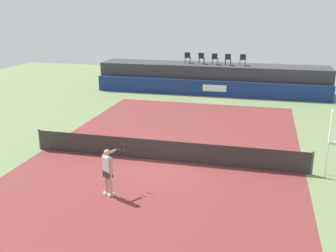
# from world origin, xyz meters

# --- Properties ---
(ground_plane) EXTENTS (48.00, 48.00, 0.00)m
(ground_plane) POSITION_xyz_m (0.00, 3.00, 0.00)
(ground_plane) COLOR #6B7F51
(court_inner) EXTENTS (12.00, 22.00, 0.00)m
(court_inner) POSITION_xyz_m (0.00, 0.00, 0.00)
(court_inner) COLOR maroon
(court_inner) RESTS_ON ground
(sponsor_wall) EXTENTS (18.00, 0.22, 1.20)m
(sponsor_wall) POSITION_xyz_m (0.00, 13.50, 0.60)
(sponsor_wall) COLOR navy
(sponsor_wall) RESTS_ON ground
(spectator_platform) EXTENTS (18.00, 2.80, 2.20)m
(spectator_platform) POSITION_xyz_m (0.00, 15.30, 1.10)
(spectator_platform) COLOR #38383D
(spectator_platform) RESTS_ON ground
(spectator_chair_far_left) EXTENTS (0.44, 0.44, 0.89)m
(spectator_chair_far_left) POSITION_xyz_m (-2.03, 15.37, 2.69)
(spectator_chair_far_left) COLOR #1E232D
(spectator_chair_far_left) RESTS_ON spectator_platform
(spectator_chair_left) EXTENTS (0.46, 0.46, 0.89)m
(spectator_chair_left) POSITION_xyz_m (-0.89, 15.26, 2.69)
(spectator_chair_left) COLOR #1E232D
(spectator_chair_left) RESTS_ON spectator_platform
(spectator_chair_center) EXTENTS (0.47, 0.47, 0.89)m
(spectator_chair_center) POSITION_xyz_m (0.19, 15.13, 2.69)
(spectator_chair_center) COLOR #1E232D
(spectator_chair_center) RESTS_ON spectator_platform
(spectator_chair_right) EXTENTS (0.44, 0.44, 0.89)m
(spectator_chair_right) POSITION_xyz_m (1.22, 15.09, 2.69)
(spectator_chair_right) COLOR #1E232D
(spectator_chair_right) RESTS_ON spectator_platform
(spectator_chair_far_right) EXTENTS (0.48, 0.48, 0.89)m
(spectator_chair_far_right) POSITION_xyz_m (2.36, 15.15, 2.69)
(spectator_chair_far_right) COLOR #1E232D
(spectator_chair_far_right) RESTS_ON spectator_platform
(umpire_chair) EXTENTS (0.48, 0.48, 2.76)m
(umpire_chair) POSITION_xyz_m (6.82, 0.01, 1.59)
(umpire_chair) COLOR white
(umpire_chair) RESTS_ON ground
(tennis_net) EXTENTS (12.40, 0.02, 0.95)m
(tennis_net) POSITION_xyz_m (0.00, 0.00, 0.47)
(tennis_net) COLOR #2D2D2D
(tennis_net) RESTS_ON ground
(net_post_near) EXTENTS (0.10, 0.10, 1.00)m
(net_post_near) POSITION_xyz_m (-6.20, 0.00, 0.50)
(net_post_near) COLOR #4C4C51
(net_post_near) RESTS_ON ground
(net_post_far) EXTENTS (0.10, 0.10, 1.00)m
(net_post_far) POSITION_xyz_m (6.20, 0.00, 0.50)
(net_post_far) COLOR #4C4C51
(net_post_far) RESTS_ON ground
(tennis_player) EXTENTS (0.68, 1.26, 1.77)m
(tennis_player) POSITION_xyz_m (-1.15, -3.67, 0.96)
(tennis_player) COLOR white
(tennis_player) RESTS_ON court_inner
(tennis_ball) EXTENTS (0.07, 0.07, 0.07)m
(tennis_ball) POSITION_xyz_m (-1.24, 4.66, 0.04)
(tennis_ball) COLOR #D8EA33
(tennis_ball) RESTS_ON court_inner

